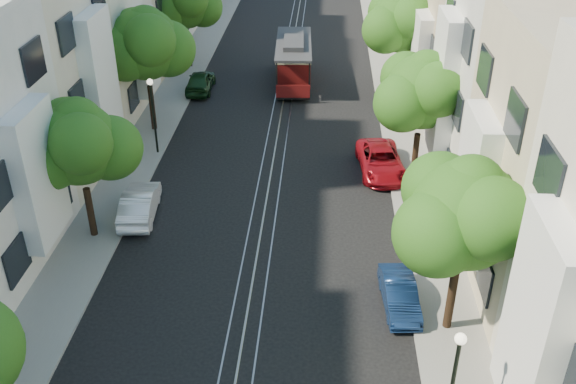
% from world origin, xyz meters
% --- Properties ---
extents(ground, '(200.00, 200.00, 0.00)m').
position_xyz_m(ground, '(0.00, 28.00, 0.00)').
color(ground, black).
rests_on(ground, ground).
extents(sidewalk_east, '(2.50, 80.00, 0.12)m').
position_xyz_m(sidewalk_east, '(7.25, 28.00, 0.06)').
color(sidewalk_east, gray).
rests_on(sidewalk_east, ground).
extents(sidewalk_west, '(2.50, 80.00, 0.12)m').
position_xyz_m(sidewalk_west, '(-7.25, 28.00, 0.06)').
color(sidewalk_west, gray).
rests_on(sidewalk_west, ground).
extents(rail_left, '(0.06, 80.00, 0.02)m').
position_xyz_m(rail_left, '(-0.55, 28.00, 0.01)').
color(rail_left, gray).
rests_on(rail_left, ground).
extents(rail_slot, '(0.06, 80.00, 0.02)m').
position_xyz_m(rail_slot, '(0.00, 28.00, 0.01)').
color(rail_slot, gray).
rests_on(rail_slot, ground).
extents(rail_right, '(0.06, 80.00, 0.02)m').
position_xyz_m(rail_right, '(0.55, 28.00, 0.01)').
color(rail_right, gray).
rests_on(rail_right, ground).
extents(lane_line, '(0.08, 80.00, 0.01)m').
position_xyz_m(lane_line, '(0.00, 28.00, 0.00)').
color(lane_line, tan).
rests_on(lane_line, ground).
extents(townhouses_east, '(7.75, 72.00, 12.00)m').
position_xyz_m(townhouses_east, '(11.87, 27.91, 5.18)').
color(townhouses_east, beige).
rests_on(townhouses_east, ground).
extents(townhouses_west, '(7.75, 72.00, 11.76)m').
position_xyz_m(townhouses_west, '(-11.87, 27.91, 5.08)').
color(townhouses_west, silver).
rests_on(townhouses_west, ground).
extents(tree_e_b, '(4.93, 4.08, 6.68)m').
position_xyz_m(tree_e_b, '(7.26, 8.98, 4.73)').
color(tree_e_b, black).
rests_on(tree_e_b, ground).
extents(tree_e_c, '(4.84, 3.99, 6.52)m').
position_xyz_m(tree_e_c, '(7.26, 19.98, 4.60)').
color(tree_e_c, black).
rests_on(tree_e_c, ground).
extents(tree_e_d, '(5.01, 4.16, 6.85)m').
position_xyz_m(tree_e_d, '(7.26, 30.98, 4.87)').
color(tree_e_d, black).
rests_on(tree_e_d, ground).
extents(tree_w_b, '(4.72, 3.87, 6.27)m').
position_xyz_m(tree_w_b, '(-7.14, 13.98, 4.40)').
color(tree_w_b, black).
rests_on(tree_w_b, ground).
extents(tree_w_c, '(5.13, 4.28, 7.09)m').
position_xyz_m(tree_w_c, '(-7.14, 24.98, 5.07)').
color(tree_w_c, black).
rests_on(tree_w_c, ground).
extents(tree_w_d, '(4.84, 3.99, 6.52)m').
position_xyz_m(tree_w_d, '(-7.14, 35.98, 4.60)').
color(tree_w_d, black).
rests_on(tree_w_d, ground).
extents(lamp_east, '(0.32, 0.32, 4.16)m').
position_xyz_m(lamp_east, '(6.30, 4.00, 2.85)').
color(lamp_east, black).
rests_on(lamp_east, ground).
extents(lamp_west, '(0.32, 0.32, 4.16)m').
position_xyz_m(lamp_west, '(-6.30, 22.00, 2.85)').
color(lamp_west, black).
rests_on(lamp_west, ground).
extents(cable_car, '(2.63, 7.56, 2.87)m').
position_xyz_m(cable_car, '(0.50, 33.23, 1.70)').
color(cable_car, black).
rests_on(cable_car, ground).
extents(parked_car_e_mid, '(1.43, 3.41, 1.10)m').
position_xyz_m(parked_car_e_mid, '(5.60, 10.12, 0.55)').
color(parked_car_e_mid, '#0D2145').
rests_on(parked_car_e_mid, ground).
extents(parked_car_e_far, '(2.52, 4.77, 1.28)m').
position_xyz_m(parked_car_e_far, '(5.60, 20.65, 0.64)').
color(parked_car_e_far, maroon).
rests_on(parked_car_e_far, ground).
extents(parked_car_w_mid, '(1.76, 4.12, 1.32)m').
position_xyz_m(parked_car_w_mid, '(-5.60, 15.74, 0.66)').
color(parked_car_w_mid, white).
rests_on(parked_car_w_mid, ground).
extents(parked_car_w_far, '(1.68, 4.04, 1.37)m').
position_xyz_m(parked_car_w_far, '(-5.60, 31.36, 0.68)').
color(parked_car_w_far, '#143317').
rests_on(parked_car_w_far, ground).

